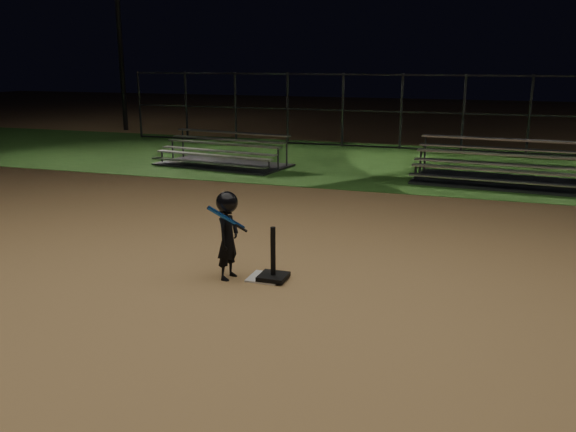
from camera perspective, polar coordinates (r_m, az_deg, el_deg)
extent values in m
plane|color=#A17949|center=(8.40, -2.16, -5.95)|extent=(80.00, 80.00, 0.00)
cube|color=#265019|center=(17.82, 9.19, 4.99)|extent=(60.00, 8.00, 0.01)
cube|color=beige|center=(8.39, -2.16, -5.87)|extent=(0.45, 0.45, 0.02)
cube|color=black|center=(8.30, -1.41, -5.78)|extent=(0.38, 0.38, 0.06)
cylinder|color=black|center=(8.18, -1.43, -3.36)|extent=(0.07, 0.07, 0.68)
imported|color=black|center=(8.27, -5.74, -2.29)|extent=(0.31, 0.43, 1.11)
sphere|color=black|center=(8.13, -5.83, 1.31)|extent=(0.30, 0.30, 0.30)
cylinder|color=blue|center=(8.02, -5.91, -0.19)|extent=(0.42, 0.39, 0.39)
cylinder|color=black|center=(8.10, -4.50, -1.14)|extent=(0.16, 0.15, 0.14)
cube|color=#B1B2B6|center=(16.82, -7.17, 5.75)|extent=(3.70, 0.79, 0.04)
cube|color=#B1B2B6|center=(16.64, -7.66, 5.06)|extent=(3.70, 0.79, 0.03)
cube|color=#B1B2B6|center=(17.20, -6.24, 6.86)|extent=(3.70, 0.79, 0.04)
cube|color=#B1B2B6|center=(17.01, -6.70, 6.19)|extent=(3.70, 0.79, 0.03)
cube|color=#B1B2B6|center=(17.60, -5.34, 7.91)|extent=(3.70, 0.79, 0.04)
cube|color=#B1B2B6|center=(17.40, -5.79, 7.26)|extent=(3.70, 0.79, 0.03)
cube|color=#38383D|center=(17.30, -6.18, 4.88)|extent=(3.95, 2.36, 0.06)
cube|color=#A9AAAE|center=(14.96, 19.73, 4.09)|extent=(4.23, 0.58, 0.04)
cube|color=#A9AAAE|center=(14.71, 19.59, 3.17)|extent=(4.23, 0.58, 0.03)
cube|color=#A9AAAE|center=(15.49, 19.96, 5.52)|extent=(4.23, 0.58, 0.04)
cube|color=#A9AAAE|center=(15.23, 19.83, 4.65)|extent=(4.23, 0.58, 0.03)
cube|color=#A9AAAE|center=(16.03, 20.18, 6.85)|extent=(4.23, 0.58, 0.04)
cube|color=#A9AAAE|center=(15.76, 20.05, 6.04)|extent=(4.23, 0.58, 0.03)
cube|color=#38383D|center=(15.60, 19.74, 3.03)|extent=(4.37, 2.38, 0.06)
cube|color=#38383D|center=(20.74, 10.57, 6.41)|extent=(20.00, 0.05, 0.05)
cube|color=#38383D|center=(20.61, 10.73, 9.71)|extent=(20.00, 0.05, 0.05)
cube|color=#38383D|center=(20.54, 10.89, 13.04)|extent=(20.00, 0.05, 0.05)
cylinder|color=#38383D|center=(24.09, -13.94, 10.23)|extent=(0.08, 0.08, 2.50)
cylinder|color=#38383D|center=(21.85, -2.57, 10.22)|extent=(0.08, 0.08, 2.50)
cylinder|color=#38383D|center=(20.61, 10.73, 9.71)|extent=(0.08, 0.08, 2.50)
cylinder|color=#38383D|center=(20.54, 24.82, 8.61)|extent=(0.08, 0.08, 2.50)
cylinder|color=#2D2D30|center=(26.81, -15.74, 16.42)|extent=(0.20, 0.20, 8.00)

